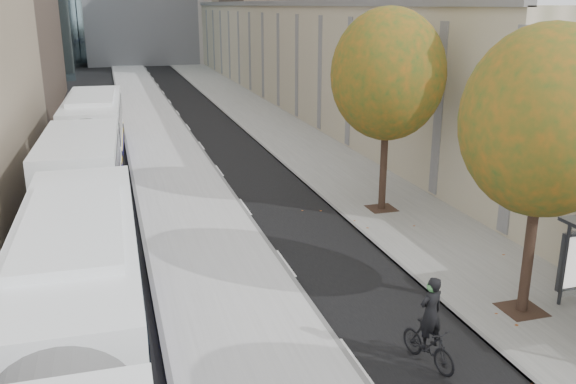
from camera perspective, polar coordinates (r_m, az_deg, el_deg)
name	(u,v)px	position (r m, az deg, el deg)	size (l,w,h in m)	color
bus_platform	(165,150)	(35.49, -11.46, 3.83)	(4.25, 150.00, 0.15)	#B6B6B6
sidewalk	(299,142)	(37.01, 0.99, 4.65)	(4.75, 150.00, 0.08)	gray
building_tan	(319,44)	(67.37, 2.93, 13.67)	(18.00, 92.00, 8.00)	tan
tree_c	(545,122)	(16.42, 22.92, 6.06)	(4.20, 4.20, 7.28)	black
tree_d	(388,75)	(23.96, 9.32, 10.78)	(4.40, 4.40, 7.60)	black
bus_near	(69,381)	(11.80, -19.80, -16.30)	(3.00, 18.92, 3.15)	white
bus_far	(90,142)	(30.69, -18.03, 4.50)	(3.57, 19.43, 3.22)	white
cyclist	(429,333)	(14.69, 13.07, -12.72)	(0.87, 1.79, 2.21)	black
distant_car	(104,96)	(54.29, -16.82, 8.55)	(1.46, 3.63, 1.24)	white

